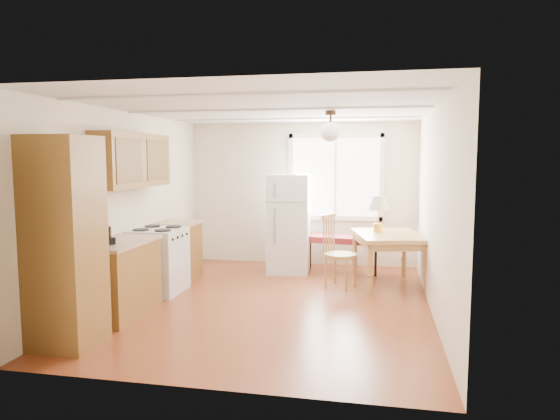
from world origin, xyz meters
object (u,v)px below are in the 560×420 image
(bench, at_px, (342,240))
(chair, at_px, (334,246))
(dining_table, at_px, (389,241))
(refrigerator, at_px, (289,223))

(bench, relative_size, chair, 1.29)
(dining_table, bearing_deg, bench, 121.93)
(refrigerator, bearing_deg, dining_table, -24.31)
(refrigerator, relative_size, bench, 1.18)
(bench, bearing_deg, chair, -84.76)
(bench, xyz_separation_m, chair, (-0.04, -0.95, 0.07))
(refrigerator, xyz_separation_m, dining_table, (1.60, -0.61, -0.13))
(chair, bearing_deg, dining_table, 36.20)
(bench, distance_m, dining_table, 1.04)
(refrigerator, relative_size, dining_table, 1.13)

